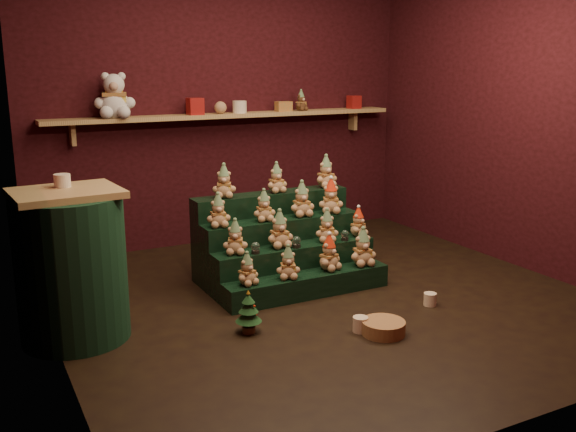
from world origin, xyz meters
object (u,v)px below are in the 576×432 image
mini_christmas_tree (249,312)px  wicker_basket (383,327)px  snow_globe_a (255,248)px  mug_right (430,299)px  side_table (72,266)px  mug_left (360,324)px  white_bear (114,89)px  riser_tier_front (308,285)px  snow_globe_b (297,242)px  brown_bear (301,100)px  snow_globe_c (345,235)px

mini_christmas_tree → wicker_basket: mini_christmas_tree is taller
snow_globe_a → mug_right: bearing=-35.1°
side_table → mug_left: bearing=-29.1°
mug_right → white_bear: size_ratio=0.19×
white_bear → riser_tier_front: bearing=-44.3°
snow_globe_a → white_bear: size_ratio=0.18×
snow_globe_b → brown_bear: bearing=60.3°
snow_globe_b → side_table: side_table is taller
snow_globe_a → brown_bear: brown_bear is taller
snow_globe_b → mini_christmas_tree: snow_globe_b is taller
riser_tier_front → side_table: 1.82m
mug_right → mug_left: bearing=-167.7°
riser_tier_front → white_bear: bearing=121.4°
snow_globe_a → mug_right: (1.10, -0.78, -0.36)m
snow_globe_b → white_bear: size_ratio=0.19×
mug_left → white_bear: bearing=112.3°
side_table → brown_bear: brown_bear is taller
snow_globe_a → white_bear: white_bear is taller
riser_tier_front → mug_right: riser_tier_front is taller
mini_christmas_tree → snow_globe_a: bearing=61.0°
snow_globe_b → mini_christmas_tree: size_ratio=0.31×
mini_christmas_tree → white_bear: bearing=98.9°
mini_christmas_tree → snow_globe_b: bearing=40.7°
snow_globe_a → wicker_basket: bearing=-65.6°
wicker_basket → white_bear: bearing=113.7°
snow_globe_a → wicker_basket: size_ratio=0.31×
snow_globe_c → brown_bear: brown_bear is taller
mug_right → wicker_basket: 0.68m
mini_christmas_tree → white_bear: (-0.34, 2.15, 1.42)m
snow_globe_b → mug_left: 1.00m
side_table → wicker_basket: size_ratio=3.40×
snow_globe_c → side_table: size_ratio=0.09×
snow_globe_a → mug_right: size_ratio=0.95×
riser_tier_front → brown_bear: size_ratio=6.67×
snow_globe_b → white_bear: bearing=123.5°
white_bear → mini_christmas_tree: bearing=-66.8°
riser_tier_front → wicker_basket: bearing=-83.8°
riser_tier_front → snow_globe_c: 0.57m
snow_globe_b → snow_globe_c: bearing=0.0°
mug_left → side_table: bearing=155.3°
snow_globe_a → wicker_basket: (0.48, -1.05, -0.36)m
mini_christmas_tree → brown_bear: bearing=53.7°
snow_globe_b → riser_tier_front: bearing=-84.3°
snow_globe_b → side_table: 1.76m
snow_globe_b → side_table: bearing=-175.6°
mug_left → mug_right: (0.75, 0.16, -0.00)m
snow_globe_a → white_bear: (-0.67, 1.55, 1.17)m
mini_christmas_tree → mug_left: size_ratio=2.91×
brown_bear → mug_left: bearing=-131.0°
snow_globe_c → brown_bear: size_ratio=0.42×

